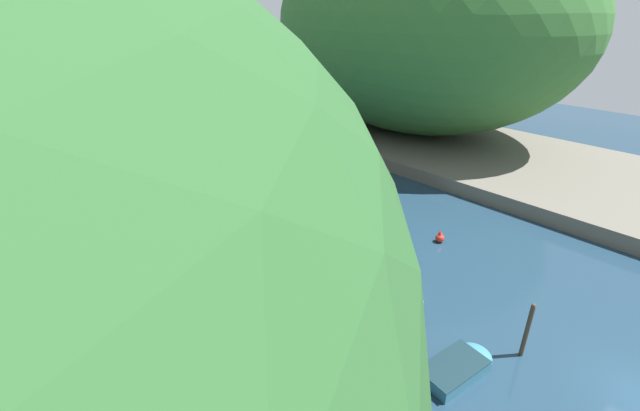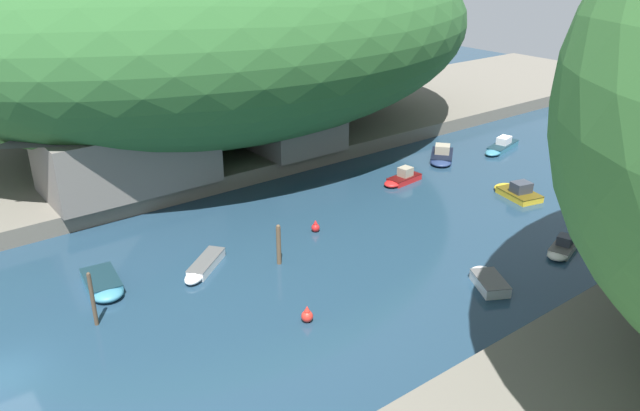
{
  "view_description": "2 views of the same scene",
  "coord_description": "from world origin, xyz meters",
  "px_view_note": "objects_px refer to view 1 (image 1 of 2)",
  "views": [
    {
      "loc": [
        -21.02,
        -0.17,
        17.04
      ],
      "look_at": [
        0.71,
        23.6,
        1.63
      ],
      "focal_mm": 24.0,
      "sensor_mm": 36.0,
      "label": 1
    },
    {
      "loc": [
        29.73,
        -2.73,
        20.4
      ],
      "look_at": [
        -2.67,
        22.08,
        2.51
      ],
      "focal_mm": 35.0,
      "sensor_mm": 36.0,
      "label": 2
    }
  ],
  "objects_px": {
    "channel_buoy_near": "(290,242)",
    "waterfront_building": "(143,343)",
    "boat_yellow_tender": "(127,186)",
    "boat_open_rowboat": "(224,167)",
    "boat_mid_channel": "(256,147)",
    "boat_red_skiff": "(119,165)",
    "boat_moored_right": "(363,184)",
    "boat_navy_launch": "(179,204)",
    "person_on_quay": "(182,387)",
    "boat_white_cruiser": "(460,365)",
    "boathouse_shed": "(46,222)",
    "channel_buoy_far": "(440,237)",
    "boat_far_right_bank": "(388,298)",
    "right_bank_cottage": "(334,111)",
    "boat_cabin_cruiser": "(316,164)"
  },
  "relations": [
    {
      "from": "boat_white_cruiser",
      "to": "person_on_quay",
      "type": "xyz_separation_m",
      "value": [
        -11.67,
        6.42,
        2.01
      ]
    },
    {
      "from": "boathouse_shed",
      "to": "boat_mid_channel",
      "type": "relative_size",
      "value": 1.48
    },
    {
      "from": "boat_cabin_cruiser",
      "to": "boat_moored_right",
      "type": "bearing_deg",
      "value": 69.73
    },
    {
      "from": "boat_white_cruiser",
      "to": "boat_open_rowboat",
      "type": "distance_m",
      "value": 33.63
    },
    {
      "from": "boat_navy_launch",
      "to": "boat_mid_channel",
      "type": "relative_size",
      "value": 0.74
    },
    {
      "from": "boat_moored_right",
      "to": "waterfront_building",
      "type": "bearing_deg",
      "value": 143.41
    },
    {
      "from": "boat_open_rowboat",
      "to": "channel_buoy_near",
      "type": "distance_m",
      "value": 18.24
    },
    {
      "from": "boat_navy_launch",
      "to": "boat_mid_channel",
      "type": "bearing_deg",
      "value": -153.66
    },
    {
      "from": "boat_red_skiff",
      "to": "boat_open_rowboat",
      "type": "bearing_deg",
      "value": 119.38
    },
    {
      "from": "boathouse_shed",
      "to": "boat_open_rowboat",
      "type": "xyz_separation_m",
      "value": [
        18.8,
        9.83,
        -3.66
      ]
    },
    {
      "from": "waterfront_building",
      "to": "channel_buoy_near",
      "type": "distance_m",
      "value": 16.97
    },
    {
      "from": "boat_white_cruiser",
      "to": "boat_red_skiff",
      "type": "xyz_separation_m",
      "value": [
        -2.22,
        41.84,
        0.04
      ]
    },
    {
      "from": "person_on_quay",
      "to": "channel_buoy_far",
      "type": "bearing_deg",
      "value": -87.8
    },
    {
      "from": "channel_buoy_near",
      "to": "person_on_quay",
      "type": "bearing_deg",
      "value": -145.17
    },
    {
      "from": "boat_white_cruiser",
      "to": "boathouse_shed",
      "type": "bearing_deg",
      "value": -144.18
    },
    {
      "from": "boat_mid_channel",
      "to": "boat_red_skiff",
      "type": "distance_m",
      "value": 16.06
    },
    {
      "from": "boat_white_cruiser",
      "to": "person_on_quay",
      "type": "distance_m",
      "value": 13.47
    },
    {
      "from": "boathouse_shed",
      "to": "right_bank_cottage",
      "type": "height_order",
      "value": "boathouse_shed"
    },
    {
      "from": "boat_navy_launch",
      "to": "boat_red_skiff",
      "type": "bearing_deg",
      "value": -94.69
    },
    {
      "from": "boat_navy_launch",
      "to": "waterfront_building",
      "type": "bearing_deg",
      "value": 56.28
    },
    {
      "from": "boat_yellow_tender",
      "to": "channel_buoy_near",
      "type": "distance_m",
      "value": 20.03
    },
    {
      "from": "waterfront_building",
      "to": "boat_white_cruiser",
      "type": "relative_size",
      "value": 3.16
    },
    {
      "from": "boathouse_shed",
      "to": "channel_buoy_near",
      "type": "distance_m",
      "value": 16.42
    },
    {
      "from": "waterfront_building",
      "to": "boat_red_skiff",
      "type": "relative_size",
      "value": 2.38
    },
    {
      "from": "boat_far_right_bank",
      "to": "boathouse_shed",
      "type": "bearing_deg",
      "value": -88.68
    },
    {
      "from": "boat_mid_channel",
      "to": "boat_moored_right",
      "type": "distance_m",
      "value": 17.53
    },
    {
      "from": "boat_open_rowboat",
      "to": "boat_cabin_cruiser",
      "type": "bearing_deg",
      "value": -112.98
    },
    {
      "from": "boat_open_rowboat",
      "to": "boat_red_skiff",
      "type": "bearing_deg",
      "value": 56.82
    },
    {
      "from": "boathouse_shed",
      "to": "channel_buoy_near",
      "type": "height_order",
      "value": "boathouse_shed"
    },
    {
      "from": "boat_navy_launch",
      "to": "person_on_quay",
      "type": "xyz_separation_m",
      "value": [
        -9.79,
        -21.07,
        1.96
      ]
    },
    {
      "from": "boat_navy_launch",
      "to": "channel_buoy_far",
      "type": "bearing_deg",
      "value": 116.22
    },
    {
      "from": "right_bank_cottage",
      "to": "boat_cabin_cruiser",
      "type": "distance_m",
      "value": 12.36
    },
    {
      "from": "boat_mid_channel",
      "to": "boat_cabin_cruiser",
      "type": "relative_size",
      "value": 1.48
    },
    {
      "from": "waterfront_building",
      "to": "boat_open_rowboat",
      "type": "xyz_separation_m",
      "value": [
        18.79,
        26.06,
        -4.57
      ]
    },
    {
      "from": "boat_yellow_tender",
      "to": "channel_buoy_near",
      "type": "height_order",
      "value": "boat_yellow_tender"
    },
    {
      "from": "boathouse_shed",
      "to": "boat_far_right_bank",
      "type": "height_order",
      "value": "boathouse_shed"
    },
    {
      "from": "boat_cabin_cruiser",
      "to": "boat_moored_right",
      "type": "relative_size",
      "value": 1.01
    },
    {
      "from": "boat_navy_launch",
      "to": "channel_buoy_far",
      "type": "relative_size",
      "value": 4.03
    },
    {
      "from": "boat_red_skiff",
      "to": "boat_navy_launch",
      "type": "bearing_deg",
      "value": 77.05
    },
    {
      "from": "right_bank_cottage",
      "to": "person_on_quay",
      "type": "bearing_deg",
      "value": -142.19
    },
    {
      "from": "boat_yellow_tender",
      "to": "boat_moored_right",
      "type": "xyz_separation_m",
      "value": [
        17.85,
        -15.34,
        -0.07
      ]
    },
    {
      "from": "boat_navy_launch",
      "to": "person_on_quay",
      "type": "bearing_deg",
      "value": 59.03
    },
    {
      "from": "boat_navy_launch",
      "to": "boat_open_rowboat",
      "type": "bearing_deg",
      "value": -151.34
    },
    {
      "from": "boat_red_skiff",
      "to": "person_on_quay",
      "type": "bearing_deg",
      "value": 60.75
    },
    {
      "from": "boat_open_rowboat",
      "to": "channel_buoy_far",
      "type": "height_order",
      "value": "boat_open_rowboat"
    },
    {
      "from": "channel_buoy_near",
      "to": "waterfront_building",
      "type": "bearing_deg",
      "value": -148.77
    },
    {
      "from": "boat_mid_channel",
      "to": "person_on_quay",
      "type": "xyz_separation_m",
      "value": [
        -24.76,
        -30.57,
        2.07
      ]
    },
    {
      "from": "boat_moored_right",
      "to": "person_on_quay",
      "type": "xyz_separation_m",
      "value": [
        -25.69,
        -13.06,
        2.02
      ]
    },
    {
      "from": "boat_far_right_bank",
      "to": "boat_open_rowboat",
      "type": "height_order",
      "value": "boat_open_rowboat"
    },
    {
      "from": "boat_moored_right",
      "to": "channel_buoy_far",
      "type": "bearing_deg",
      "value": -169.23
    }
  ]
}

